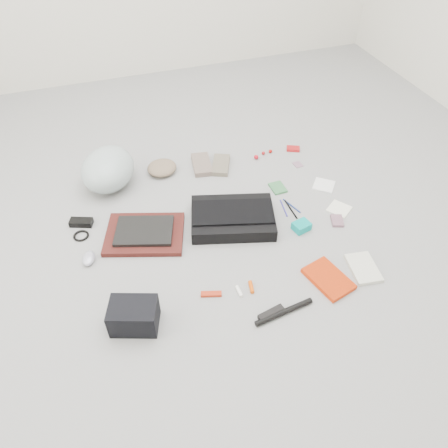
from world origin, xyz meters
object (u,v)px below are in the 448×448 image
object	(u,v)px
book_red	(328,279)
accordion_wallet	(301,226)
messenger_bag	(233,218)
laptop	(144,231)
bike_helmet	(108,169)
camera_bag	(134,316)

from	to	relation	value
book_red	accordion_wallet	xyz separation A→B (m)	(0.03, 0.36, 0.01)
messenger_bag	laptop	xyz separation A→B (m)	(-0.47, 0.05, 0.00)
laptop	bike_helmet	distance (m)	0.51
bike_helmet	camera_bag	size ratio (longest dim) A/B	1.83
book_red	accordion_wallet	size ratio (longest dim) A/B	2.59
bike_helmet	camera_bag	bearing A→B (deg)	-67.31
laptop	book_red	xyz separation A→B (m)	(0.77, -0.58, -0.03)
laptop	book_red	distance (m)	0.96
messenger_bag	laptop	size ratio (longest dim) A/B	1.49
camera_bag	accordion_wallet	xyz separation A→B (m)	(0.95, 0.31, -0.04)
laptop	accordion_wallet	bearing A→B (deg)	2.56
accordion_wallet	messenger_bag	bearing A→B (deg)	139.81
camera_bag	bike_helmet	bearing A→B (deg)	107.12
laptop	bike_helmet	bearing A→B (deg)	119.93
messenger_bag	bike_helmet	world-z (taller)	bike_helmet
laptop	book_red	world-z (taller)	laptop
bike_helmet	book_red	size ratio (longest dim) A/B	1.64
camera_bag	laptop	bearing A→B (deg)	93.84
messenger_bag	camera_bag	bearing A→B (deg)	-126.70
messenger_bag	camera_bag	xyz separation A→B (m)	(-0.62, -0.47, 0.03)
laptop	bike_helmet	xyz separation A→B (m)	(-0.11, 0.50, 0.07)
bike_helmet	accordion_wallet	bearing A→B (deg)	-13.32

